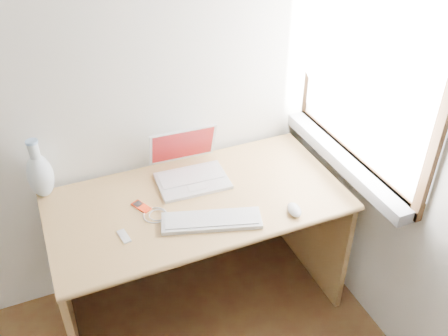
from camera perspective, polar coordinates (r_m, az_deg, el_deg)
name	(u,v)px	position (r m, az deg, el deg)	size (l,w,h in m)	color
window	(363,65)	(2.28, 15.56, 11.25)	(0.11, 0.99, 1.10)	white
desk	(193,221)	(2.49, -3.62, -6.11)	(1.36, 0.68, 0.72)	tan
laptop	(189,169)	(2.41, -4.00, -0.06)	(0.34, 0.29, 0.23)	silver
external_keyboard	(212,220)	(2.17, -1.43, -6.00)	(0.45, 0.25, 0.02)	silver
mouse	(294,210)	(2.23, 8.05, -4.75)	(0.06, 0.10, 0.03)	silver
ipod	(141,206)	(2.28, -9.44, -4.36)	(0.08, 0.10, 0.01)	red
cable_coil	(155,215)	(2.23, -7.86, -5.36)	(0.11, 0.11, 0.01)	silver
remote	(124,236)	(2.15, -11.35, -7.65)	(0.03, 0.09, 0.01)	silver
vase	(40,174)	(2.40, -20.29, -0.66)	(0.12, 0.12, 0.30)	white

